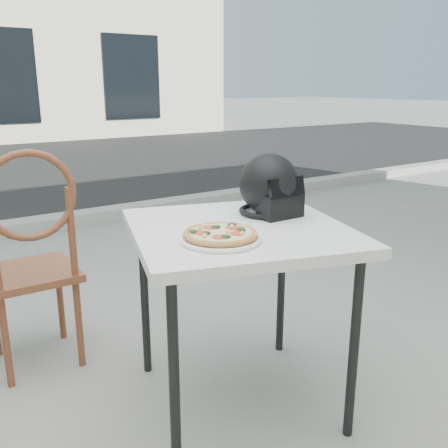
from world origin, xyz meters
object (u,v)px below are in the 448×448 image
cafe_table_main (239,243)px  helmet (270,188)px  plate (220,239)px  cafe_chair_main (31,251)px  pizza (220,234)px

cafe_table_main → helmet: (0.24, 0.09, 0.20)m
plate → cafe_chair_main: bearing=118.5°
pizza → helmet: 0.49m
plate → helmet: 0.49m
plate → pizza: pizza is taller
plate → pizza: size_ratio=1.21×
cafe_table_main → plate: bearing=-144.1°
plate → pizza: (0.00, 0.00, 0.02)m
cafe_table_main → cafe_chair_main: size_ratio=0.97×
cafe_table_main → pizza: (-0.18, -0.13, 0.11)m
helmet → pizza: bearing=-152.4°
cafe_table_main → cafe_chair_main: cafe_chair_main is taller
cafe_table_main → plate: 0.24m
plate → cafe_chair_main: size_ratio=0.32×
pizza → cafe_chair_main: 1.08m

